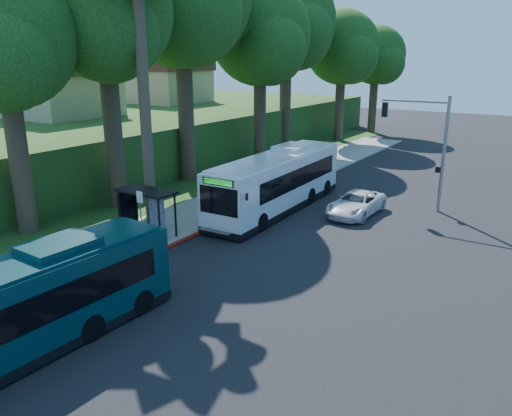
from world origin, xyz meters
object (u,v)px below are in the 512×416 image
Objects in this scene: bus_shelter at (145,203)px; pickup at (356,204)px; white_bus at (278,180)px; teal_bus at (14,310)px.

bus_shelter is 0.65× the size of pickup.
bus_shelter is 0.25× the size of white_bus.
pickup is at bearing 17.05° from white_bus.
teal_bus is at bearing -98.23° from pickup.
white_bus is at bearing -160.01° from pickup.
white_bus is (3.48, 7.94, 0.03)m from bus_shelter.
white_bus is at bearing 66.36° from bus_shelter.
teal_bus is 2.31× the size of pickup.
bus_shelter is 12.46m from pickup.
bus_shelter is 0.28× the size of teal_bus.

